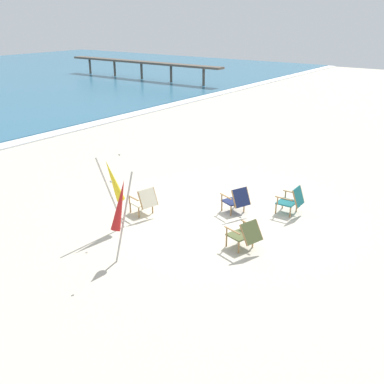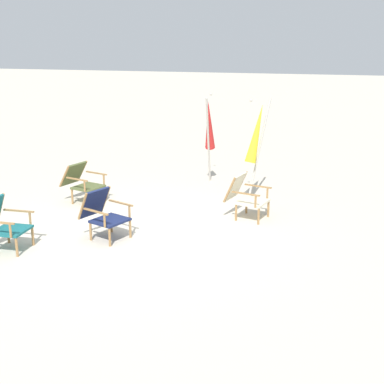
{
  "view_description": "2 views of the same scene",
  "coord_description": "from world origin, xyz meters",
  "px_view_note": "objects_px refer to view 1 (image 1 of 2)",
  "views": [
    {
      "loc": [
        -9.71,
        -6.16,
        5.28
      ],
      "look_at": [
        -0.03,
        0.93,
        0.52
      ],
      "focal_mm": 42.0,
      "sensor_mm": 36.0,
      "label": 1
    },
    {
      "loc": [
        7.98,
        3.35,
        3.18
      ],
      "look_at": [
        -0.66,
        0.91,
        0.56
      ],
      "focal_mm": 50.0,
      "sensor_mm": 36.0,
      "label": 2
    }
  ],
  "objects_px": {
    "beach_chair_far_center": "(292,200)",
    "beach_chair_mid_center": "(245,234)",
    "beach_chair_front_left": "(237,200)",
    "umbrella_furled_yellow": "(113,181)",
    "umbrella_furled_red": "(120,206)",
    "beach_chair_back_right": "(144,201)"
  },
  "relations": [
    {
      "from": "beach_chair_mid_center",
      "to": "umbrella_furled_yellow",
      "type": "distance_m",
      "value": 3.58
    },
    {
      "from": "beach_chair_front_left",
      "to": "beach_chair_back_right",
      "type": "relative_size",
      "value": 1.07
    },
    {
      "from": "beach_chair_back_right",
      "to": "umbrella_furled_red",
      "type": "xyz_separation_m",
      "value": [
        -2.08,
        -1.19,
        0.87
      ]
    },
    {
      "from": "beach_chair_front_left",
      "to": "umbrella_furled_yellow",
      "type": "relative_size",
      "value": 0.43
    },
    {
      "from": "beach_chair_mid_center",
      "to": "umbrella_furled_yellow",
      "type": "height_order",
      "value": "umbrella_furled_yellow"
    },
    {
      "from": "umbrella_furled_red",
      "to": "beach_chair_far_center",
      "type": "bearing_deg",
      "value": -25.05
    },
    {
      "from": "beach_chair_far_center",
      "to": "umbrella_furled_red",
      "type": "bearing_deg",
      "value": 154.95
    },
    {
      "from": "beach_chair_front_left",
      "to": "umbrella_furled_yellow",
      "type": "xyz_separation_m",
      "value": [
        -2.72,
        2.05,
        0.91
      ]
    },
    {
      "from": "beach_chair_far_center",
      "to": "beach_chair_back_right",
      "type": "xyz_separation_m",
      "value": [
        -2.49,
        3.32,
        -0.0
      ]
    },
    {
      "from": "beach_chair_front_left",
      "to": "umbrella_furled_red",
      "type": "relative_size",
      "value": 0.44
    },
    {
      "from": "umbrella_furled_red",
      "to": "umbrella_furled_yellow",
      "type": "bearing_deg",
      "value": 51.05
    },
    {
      "from": "umbrella_furled_yellow",
      "to": "beach_chair_mid_center",
      "type": "bearing_deg",
      "value": -72.9
    },
    {
      "from": "beach_chair_front_left",
      "to": "umbrella_furled_yellow",
      "type": "height_order",
      "value": "umbrella_furled_yellow"
    },
    {
      "from": "beach_chair_back_right",
      "to": "beach_chair_mid_center",
      "type": "xyz_separation_m",
      "value": [
        -0.1,
        -3.3,
        -0.01
      ]
    },
    {
      "from": "beach_chair_mid_center",
      "to": "beach_chair_front_left",
      "type": "bearing_deg",
      "value": 36.33
    },
    {
      "from": "beach_chair_far_center",
      "to": "umbrella_furled_yellow",
      "type": "bearing_deg",
      "value": 137.32
    },
    {
      "from": "beach_chair_mid_center",
      "to": "umbrella_furled_red",
      "type": "bearing_deg",
      "value": 133.14
    },
    {
      "from": "beach_chair_far_center",
      "to": "beach_chair_front_left",
      "type": "xyz_separation_m",
      "value": [
        -0.89,
        1.27,
        -0.0
      ]
    },
    {
      "from": "beach_chair_back_right",
      "to": "beach_chair_mid_center",
      "type": "distance_m",
      "value": 3.3
    },
    {
      "from": "beach_chair_back_right",
      "to": "umbrella_furled_red",
      "type": "bearing_deg",
      "value": -150.27
    },
    {
      "from": "umbrella_furled_red",
      "to": "beach_chair_mid_center",
      "type": "bearing_deg",
      "value": -46.86
    },
    {
      "from": "beach_chair_far_center",
      "to": "beach_chair_mid_center",
      "type": "distance_m",
      "value": 2.59
    }
  ]
}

